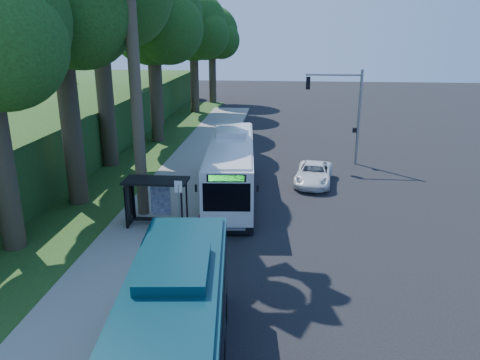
# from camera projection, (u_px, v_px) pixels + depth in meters

# --- Properties ---
(ground) EXTENTS (140.00, 140.00, 0.00)m
(ground) POSITION_uv_depth(u_px,v_px,m) (294.00, 210.00, 26.32)
(ground) COLOR black
(ground) RESTS_ON ground
(sidewalk) EXTENTS (4.50, 70.00, 0.12)m
(sidewalk) POSITION_uv_depth(u_px,v_px,m) (167.00, 205.00, 26.94)
(sidewalk) COLOR gray
(sidewalk) RESTS_ON ground
(red_curb) EXTENTS (0.25, 30.00, 0.13)m
(red_curb) POSITION_uv_depth(u_px,v_px,m) (193.00, 235.00, 22.94)
(red_curb) COLOR maroon
(red_curb) RESTS_ON ground
(grass_verge) EXTENTS (8.00, 70.00, 0.06)m
(grass_verge) POSITION_uv_depth(u_px,v_px,m) (103.00, 177.00, 32.18)
(grass_verge) COLOR #234719
(grass_verge) RESTS_ON ground
(bus_shelter) EXTENTS (3.20, 1.51, 2.55)m
(bus_shelter) POSITION_uv_depth(u_px,v_px,m) (152.00, 193.00, 23.69)
(bus_shelter) COLOR black
(bus_shelter) RESTS_ON ground
(stop_sign_pole) EXTENTS (0.35, 0.06, 3.17)m
(stop_sign_pole) POSITION_uv_depth(u_px,v_px,m) (179.00, 204.00, 21.41)
(stop_sign_pole) COLOR gray
(stop_sign_pole) RESTS_ON ground
(traffic_signal_pole) EXTENTS (4.10, 0.30, 7.00)m
(traffic_signal_pole) POSITION_uv_depth(u_px,v_px,m) (346.00, 105.00, 34.12)
(traffic_signal_pole) COLOR gray
(traffic_signal_pole) RESTS_ON ground
(tree_2) EXTENTS (8.82, 8.40, 15.12)m
(tree_2) POSITION_uv_depth(u_px,v_px,m) (153.00, 20.00, 39.30)
(tree_2) COLOR #382B1E
(tree_2) RESTS_ON ground
(tree_3) EXTENTS (10.08, 9.60, 17.28)m
(tree_3) POSITION_uv_depth(u_px,v_px,m) (154.00, 6.00, 46.59)
(tree_3) COLOR #382B1E
(tree_3) RESTS_ON ground
(tree_4) EXTENTS (8.40, 8.00, 14.14)m
(tree_4) POSITION_uv_depth(u_px,v_px,m) (194.00, 29.00, 54.65)
(tree_4) COLOR #382B1E
(tree_4) RESTS_ON ground
(tree_5) EXTENTS (7.35, 7.00, 12.86)m
(tree_5) POSITION_uv_depth(u_px,v_px,m) (212.00, 35.00, 62.39)
(tree_5) COLOR #382B1E
(tree_5) RESTS_ON ground
(white_bus) EXTENTS (3.54, 12.46, 3.67)m
(white_bus) POSITION_uv_depth(u_px,v_px,m) (231.00, 166.00, 28.33)
(white_bus) COLOR silver
(white_bus) RESTS_ON ground
(pickup) EXTENTS (2.87, 5.11, 1.35)m
(pickup) POSITION_uv_depth(u_px,v_px,m) (314.00, 174.00, 30.66)
(pickup) COLOR white
(pickup) RESTS_ON ground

